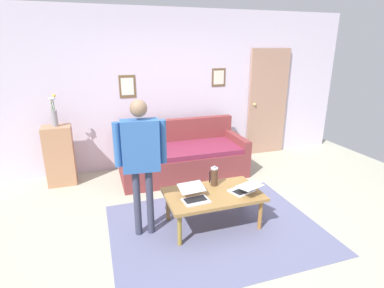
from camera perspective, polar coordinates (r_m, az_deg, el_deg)
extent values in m
plane|color=#ACAC96|center=(3.89, 3.44, -14.59)|extent=(7.68, 7.68, 0.00)
cube|color=slate|center=(3.79, 4.47, -15.52)|extent=(2.46, 1.89, 0.01)
cube|color=silver|center=(5.43, -4.94, 10.07)|extent=(7.04, 0.10, 2.70)
cube|color=brown|center=(5.26, -12.07, 10.54)|extent=(0.27, 0.02, 0.37)
cube|color=silver|center=(5.25, -12.06, 10.53)|extent=(0.21, 0.00, 0.28)
cube|color=brown|center=(5.67, 5.01, 12.38)|extent=(0.26, 0.02, 0.33)
cube|color=beige|center=(5.66, 5.05, 12.37)|extent=(0.20, 0.00, 0.25)
cube|color=tan|center=(6.19, 14.04, 7.53)|extent=(0.82, 0.05, 2.05)
sphere|color=tan|center=(5.99, 11.69, 7.32)|extent=(0.06, 0.06, 0.06)
cube|color=brown|center=(5.12, -1.72, -3.61)|extent=(2.06, 0.93, 0.42)
cube|color=maroon|center=(5.01, -1.68, -1.03)|extent=(1.82, 0.85, 0.08)
cube|color=brown|center=(5.34, -2.98, 2.29)|extent=(2.06, 0.14, 0.46)
cube|color=brown|center=(5.35, 8.25, 0.71)|extent=(0.12, 0.93, 0.20)
cube|color=brown|center=(4.84, -12.81, -1.43)|extent=(0.12, 0.93, 0.20)
cube|color=olive|center=(3.67, 4.02, -9.46)|extent=(1.13, 0.68, 0.04)
cylinder|color=#9D6A34|center=(3.77, 12.72, -12.83)|extent=(0.05, 0.05, 0.39)
cylinder|color=olive|center=(3.42, -2.34, -15.82)|extent=(0.05, 0.05, 0.39)
cylinder|color=olive|center=(4.17, 8.98, -9.37)|extent=(0.05, 0.05, 0.39)
cylinder|color=olive|center=(3.86, -4.57, -11.58)|extent=(0.05, 0.05, 0.39)
cube|color=silver|center=(3.47, 0.76, -10.62)|extent=(0.31, 0.24, 0.01)
cube|color=black|center=(3.48, 0.65, -10.38)|extent=(0.26, 0.15, 0.00)
cube|color=silver|center=(3.53, -0.09, -8.18)|extent=(0.31, 0.22, 0.06)
cube|color=white|center=(3.53, -0.08, -8.20)|extent=(0.28, 0.20, 0.05)
cube|color=silver|center=(3.74, 9.33, -8.66)|extent=(0.34, 0.30, 0.01)
cube|color=black|center=(3.72, 9.54, -8.65)|extent=(0.27, 0.20, 0.00)
cube|color=silver|center=(3.62, 10.79, -7.74)|extent=(0.33, 0.29, 0.02)
cube|color=black|center=(3.62, 10.76, -7.72)|extent=(0.30, 0.26, 0.02)
cylinder|color=#4C3323|center=(3.81, 4.21, -6.23)|extent=(0.09, 0.09, 0.22)
cylinder|color=#B7B7BC|center=(3.76, 4.25, -4.60)|extent=(0.09, 0.09, 0.02)
sphere|color=#B2B2B7|center=(3.75, 4.26, -4.27)|extent=(0.03, 0.03, 0.03)
cube|color=black|center=(3.78, 3.37, -6.20)|extent=(0.01, 0.01, 0.15)
cube|color=tan|center=(5.14, -23.62, -2.01)|extent=(0.42, 0.32, 0.94)
cylinder|color=gray|center=(4.98, -24.46, 4.41)|extent=(0.09, 0.09, 0.24)
cylinder|color=#3D7038|center=(4.93, -24.85, 6.64)|extent=(0.03, 0.01, 0.16)
sphere|color=#D1456A|center=(4.90, -25.03, 7.53)|extent=(0.03, 0.03, 0.03)
cylinder|color=#3D7038|center=(4.93, -24.91, 6.72)|extent=(0.03, 0.02, 0.17)
sphere|color=silver|center=(4.90, -25.13, 7.69)|extent=(0.05, 0.05, 0.05)
cylinder|color=#3D7038|center=(4.93, -24.62, 6.78)|extent=(0.02, 0.02, 0.18)
sphere|color=silver|center=(4.91, -24.66, 7.79)|extent=(0.05, 0.05, 0.05)
cylinder|color=#3D7038|center=(4.96, -24.89, 6.47)|extent=(0.02, 0.02, 0.12)
sphere|color=silver|center=(4.96, -25.06, 7.17)|extent=(0.04, 0.04, 0.04)
cylinder|color=#3D7038|center=(4.93, -24.60, 7.02)|extent=(0.01, 0.04, 0.22)
sphere|color=yellow|center=(4.91, -24.58, 8.28)|extent=(0.05, 0.05, 0.05)
cylinder|color=#37384C|center=(3.54, -10.27, -10.92)|extent=(0.08, 0.08, 0.80)
cylinder|color=#37384C|center=(3.55, -7.91, -10.74)|extent=(0.08, 0.08, 0.80)
cube|color=#2F5C9D|center=(3.27, -9.67, -0.31)|extent=(0.41, 0.21, 0.57)
cylinder|color=#2F5C9D|center=(3.26, -13.89, -0.13)|extent=(0.09, 0.09, 0.48)
cylinder|color=#2F5C9D|center=(3.28, -5.52, 0.45)|extent=(0.09, 0.09, 0.48)
sphere|color=#8A6C53|center=(3.17, -10.05, 6.64)|extent=(0.18, 0.18, 0.18)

